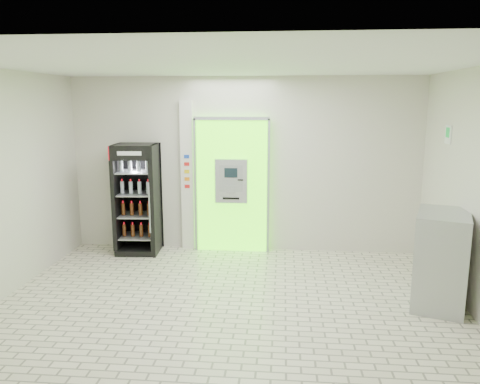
# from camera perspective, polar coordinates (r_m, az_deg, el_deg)

# --- Properties ---
(ground) EXTENTS (6.00, 6.00, 0.00)m
(ground) POSITION_cam_1_polar(r_m,az_deg,el_deg) (6.08, -1.56, -14.12)
(ground) COLOR beige
(ground) RESTS_ON ground
(room_shell) EXTENTS (6.00, 6.00, 6.00)m
(room_shell) POSITION_cam_1_polar(r_m,az_deg,el_deg) (5.56, -1.66, 3.34)
(room_shell) COLOR beige
(room_shell) RESTS_ON ground
(atm_assembly) EXTENTS (1.30, 0.24, 2.33)m
(atm_assembly) POSITION_cam_1_polar(r_m,az_deg,el_deg) (8.05, -0.99, 0.92)
(atm_assembly) COLOR #51FB0F
(atm_assembly) RESTS_ON ground
(pillar) EXTENTS (0.22, 0.11, 2.60)m
(pillar) POSITION_cam_1_polar(r_m,az_deg,el_deg) (8.19, -6.40, 1.93)
(pillar) COLOR silver
(pillar) RESTS_ON ground
(beverage_cooler) EXTENTS (0.75, 0.69, 1.88)m
(beverage_cooler) POSITION_cam_1_polar(r_m,az_deg,el_deg) (8.21, -12.36, -1.06)
(beverage_cooler) COLOR black
(beverage_cooler) RESTS_ON ground
(steel_cabinet) EXTENTS (0.89, 1.06, 1.22)m
(steel_cabinet) POSITION_cam_1_polar(r_m,az_deg,el_deg) (6.51, 23.26, -7.56)
(steel_cabinet) COLOR #A1A3A8
(steel_cabinet) RESTS_ON ground
(exit_sign) EXTENTS (0.02, 0.22, 0.26)m
(exit_sign) POSITION_cam_1_polar(r_m,az_deg,el_deg) (7.26, 24.05, 6.43)
(exit_sign) COLOR white
(exit_sign) RESTS_ON room_shell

